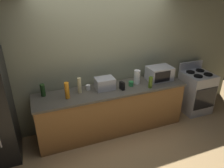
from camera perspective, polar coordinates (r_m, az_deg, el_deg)
ground_plane at (r=4.13m, az=2.08°, el=-14.92°), size 8.00×8.00×0.00m
back_wall at (r=4.12m, az=-2.08°, el=6.69°), size 6.40×0.10×2.70m
counter_run at (r=4.16m, az=0.00°, el=-6.84°), size 2.84×0.64×0.90m
stove_range at (r=5.13m, az=21.31°, el=-1.96°), size 0.60×0.61×1.08m
microwave at (r=4.36m, az=12.48°, el=2.77°), size 0.48×0.35×0.27m
toaster_oven at (r=3.91m, az=-1.93°, el=0.15°), size 0.34×0.26×0.21m
paper_towel_roll at (r=4.13m, az=6.66°, el=1.87°), size 0.12×0.12×0.27m
cordless_phone at (r=3.89m, az=2.70°, el=-0.47°), size 0.07×0.12×0.15m
bottle_dish_soap at (r=3.65m, az=-11.86°, el=-1.68°), size 0.08×0.08×0.29m
bottle_wine at (r=3.84m, az=-17.89°, el=-1.57°), size 0.08×0.08×0.22m
bottle_hand_soap at (r=3.78m, az=-8.62°, el=-0.38°), size 0.07×0.07×0.29m
bottle_olive_oil at (r=4.00m, az=10.18°, el=0.43°), size 0.07×0.07×0.21m
mug_white at (r=3.92m, az=-6.36°, el=-0.87°), size 0.08×0.08×0.09m
mug_green at (r=4.05m, az=5.08°, el=0.09°), size 0.09×0.09×0.09m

